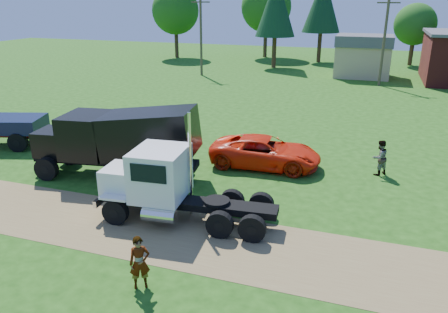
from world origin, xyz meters
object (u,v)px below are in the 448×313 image
(orange_pickup, at_px, (265,152))
(spectator_a, at_px, (140,263))
(white_semi_tractor, at_px, (162,184))
(black_dump_truck, at_px, (121,139))

(orange_pickup, xyz_separation_m, spectator_a, (-1.19, -11.60, 0.07))
(white_semi_tractor, xyz_separation_m, black_dump_truck, (-3.94, 3.33, 0.52))
(white_semi_tractor, bearing_deg, orange_pickup, 65.05)
(white_semi_tractor, height_order, orange_pickup, white_semi_tractor)
(black_dump_truck, bearing_deg, spectator_a, -63.86)
(black_dump_truck, xyz_separation_m, spectator_a, (5.34, -7.81, -1.15))
(spectator_a, bearing_deg, orange_pickup, 51.42)
(white_semi_tractor, xyz_separation_m, orange_pickup, (2.60, 7.11, -0.70))
(white_semi_tractor, bearing_deg, black_dump_truck, 134.89)
(orange_pickup, distance_m, spectator_a, 11.66)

